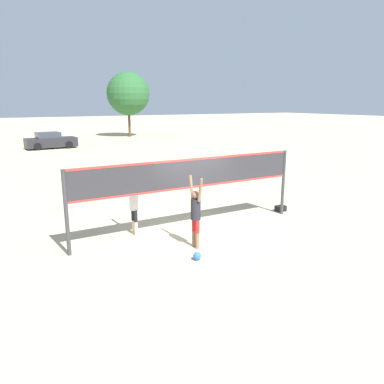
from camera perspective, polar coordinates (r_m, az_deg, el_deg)
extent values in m
plane|color=#C6B28C|center=(12.11, 0.00, -5.98)|extent=(200.00, 200.00, 0.00)
cylinder|color=#38383D|center=(10.45, -18.62, -3.11)|extent=(0.11, 0.11, 2.36)
cylinder|color=#38383D|center=(14.04, 13.73, 1.38)|extent=(0.11, 0.11, 2.36)
cube|color=#2D2D33|center=(11.61, 0.00, 2.86)|extent=(7.59, 0.02, 0.93)
cube|color=red|center=(11.54, 0.00, 4.99)|extent=(7.59, 0.03, 0.06)
cube|color=red|center=(11.70, 0.00, 0.77)|extent=(7.59, 0.03, 0.06)
cylinder|color=#8C664C|center=(10.66, 0.83, -7.44)|extent=(0.11, 0.11, 0.46)
cylinder|color=red|center=(10.52, 0.84, -5.30)|extent=(0.12, 0.12, 0.38)
cylinder|color=#8C664C|center=(10.82, 0.28, -7.11)|extent=(0.11, 0.11, 0.46)
cylinder|color=red|center=(10.68, 0.28, -5.00)|extent=(0.12, 0.12, 0.38)
cylinder|color=#26262D|center=(10.45, 0.56, -2.62)|extent=(0.28, 0.28, 0.59)
sphere|color=#8C664C|center=(10.34, 0.57, -0.43)|extent=(0.23, 0.23, 0.23)
cylinder|color=#8C664C|center=(10.10, 1.26, 0.28)|extent=(0.08, 0.22, 0.67)
cylinder|color=#8C664C|center=(10.50, -0.09, 0.79)|extent=(0.08, 0.22, 0.67)
cylinder|color=beige|center=(11.98, -8.88, -5.25)|extent=(0.11, 0.11, 0.44)
cylinder|color=black|center=(11.85, -8.95, -3.40)|extent=(0.12, 0.12, 0.36)
cylinder|color=beige|center=(11.80, -8.52, -5.53)|extent=(0.11, 0.11, 0.44)
cylinder|color=black|center=(11.67, -8.59, -3.65)|extent=(0.12, 0.12, 0.36)
cylinder|color=white|center=(11.64, -8.86, -1.32)|extent=(0.28, 0.28, 0.57)
sphere|color=beige|center=(11.54, -8.93, 0.59)|extent=(0.22, 0.22, 0.22)
cylinder|color=beige|center=(11.72, -9.38, 1.64)|extent=(0.08, 0.21, 0.64)
cylinder|color=beige|center=(11.29, -8.52, 1.21)|extent=(0.08, 0.21, 0.64)
sphere|color=blue|center=(9.97, 0.77, -9.74)|extent=(0.21, 0.21, 0.21)
cube|color=black|center=(14.64, 13.34, -2.44)|extent=(0.37, 0.29, 0.21)
cube|color=#232328|center=(35.98, -20.68, 7.10)|extent=(4.39, 2.04, 0.81)
cube|color=#2D333D|center=(35.88, -21.10, 8.10)|extent=(2.01, 1.78, 0.50)
cylinder|color=black|center=(37.15, -18.93, 7.08)|extent=(0.65, 0.25, 0.64)
cylinder|color=black|center=(35.47, -18.23, 6.85)|extent=(0.65, 0.25, 0.64)
cylinder|color=black|center=(36.61, -22.99, 6.65)|extent=(0.65, 0.25, 0.64)
cylinder|color=black|center=(34.90, -22.48, 6.41)|extent=(0.65, 0.25, 0.64)
cylinder|color=#4C3823|center=(45.78, -9.53, 10.58)|extent=(0.29, 0.29, 3.63)
sphere|color=#285B2D|center=(45.73, -9.69, 14.57)|extent=(4.98, 4.98, 4.98)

